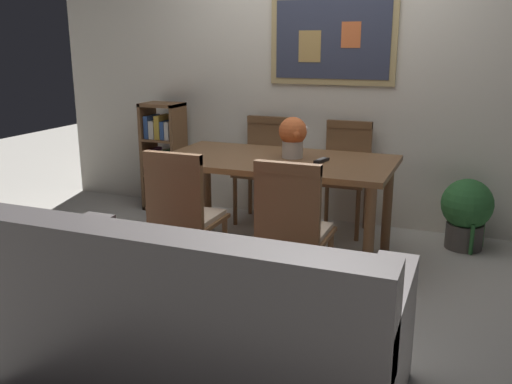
{
  "coord_description": "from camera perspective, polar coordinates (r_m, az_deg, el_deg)",
  "views": [
    {
      "loc": [
        1.25,
        -3.31,
        1.54
      ],
      "look_at": [
        0.04,
        -0.27,
        0.65
      ],
      "focal_mm": 38.84,
      "sensor_mm": 36.0,
      "label": 1
    }
  ],
  "objects": [
    {
      "name": "flower_vase",
      "position": [
        3.98,
        3.82,
        5.84
      ],
      "size": [
        0.21,
        0.2,
        0.29
      ],
      "color": "beige",
      "rests_on": "dining_table"
    },
    {
      "name": "leather_couch",
      "position": [
        2.55,
        -6.51,
        -13.77
      ],
      "size": [
        1.8,
        0.84,
        0.84
      ],
      "color": "#514C4C",
      "rests_on": "ground_plane"
    },
    {
      "name": "dining_chair_near_left",
      "position": [
        3.47,
        -7.57,
        -1.73
      ],
      "size": [
        0.4,
        0.41,
        0.91
      ],
      "color": "brown",
      "rests_on": "ground_plane"
    },
    {
      "name": "dining_table",
      "position": [
        4.0,
        2.1,
        2.26
      ],
      "size": [
        1.66,
        0.9,
        0.73
      ],
      "color": "brown",
      "rests_on": "ground_plane"
    },
    {
      "name": "dining_chair_near_right",
      "position": [
        3.19,
        3.75,
        -3.17
      ],
      "size": [
        0.4,
        0.41,
        0.91
      ],
      "color": "brown",
      "rests_on": "ground_plane"
    },
    {
      "name": "wall_back_with_painting",
      "position": [
        4.85,
        6.95,
        12.29
      ],
      "size": [
        5.2,
        0.14,
        2.6
      ],
      "color": "silver",
      "rests_on": "ground_plane"
    },
    {
      "name": "ground_plane",
      "position": [
        3.86,
        0.99,
        -8.32
      ],
      "size": [
        12.0,
        12.0,
        0.0
      ],
      "primitive_type": "plane",
      "color": "#B7B2A8"
    },
    {
      "name": "bookshelf",
      "position": [
        5.27,
        -9.53,
        3.31
      ],
      "size": [
        0.36,
        0.28,
        1.0
      ],
      "color": "brown",
      "rests_on": "ground_plane"
    },
    {
      "name": "dining_chair_far_right",
      "position": [
        4.65,
        9.17,
        2.53
      ],
      "size": [
        0.4,
        0.41,
        0.91
      ],
      "color": "brown",
      "rests_on": "ground_plane"
    },
    {
      "name": "tv_remote",
      "position": [
        3.88,
        6.77,
        3.26
      ],
      "size": [
        0.08,
        0.16,
        0.02
      ],
      "color": "black",
      "rests_on": "dining_table"
    },
    {
      "name": "dining_chair_far_left",
      "position": [
        4.87,
        0.82,
        3.29
      ],
      "size": [
        0.4,
        0.41,
        0.91
      ],
      "color": "brown",
      "rests_on": "ground_plane"
    },
    {
      "name": "potted_ivy",
      "position": [
        4.51,
        20.86,
        -1.86
      ],
      "size": [
        0.39,
        0.39,
        0.56
      ],
      "color": "#4C4742",
      "rests_on": "ground_plane"
    }
  ]
}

